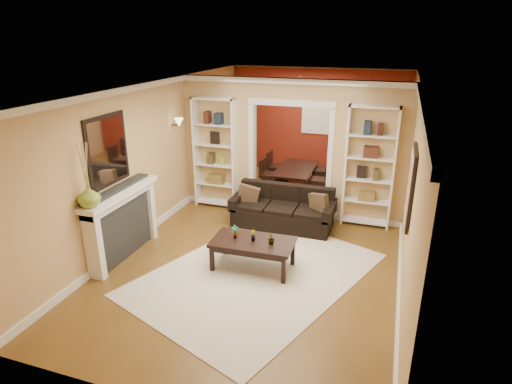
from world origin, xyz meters
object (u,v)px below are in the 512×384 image
(sofa, at_px, (283,208))
(bookshelf_left, at_px, (215,154))
(bookshelf_right, at_px, (369,168))
(coffee_table, at_px, (253,254))
(dining_table, at_px, (297,179))
(fireplace, at_px, (124,224))

(sofa, bearing_deg, bookshelf_left, 160.23)
(bookshelf_right, bearing_deg, sofa, -158.68)
(coffee_table, relative_size, dining_table, 0.85)
(sofa, distance_m, fireplace, 2.91)
(bookshelf_left, xyz_separation_m, bookshelf_right, (3.10, 0.00, 0.00))
(sofa, xyz_separation_m, dining_table, (-0.22, 2.11, -0.12))
(sofa, distance_m, dining_table, 2.12)
(bookshelf_right, bearing_deg, coffee_table, -124.18)
(fireplace, relative_size, dining_table, 1.14)
(coffee_table, height_order, dining_table, dining_table)
(bookshelf_right, bearing_deg, bookshelf_left, 180.00)
(coffee_table, bearing_deg, dining_table, 90.93)
(dining_table, bearing_deg, fireplace, 154.50)
(dining_table, bearing_deg, bookshelf_right, -131.82)
(fireplace, height_order, dining_table, fireplace)
(sofa, distance_m, coffee_table, 1.67)
(coffee_table, xyz_separation_m, dining_table, (-0.18, 3.77, 0.02))
(bookshelf_left, height_order, dining_table, bookshelf_left)
(coffee_table, bearing_deg, sofa, 86.93)
(coffee_table, height_order, fireplace, fireplace)
(dining_table, bearing_deg, bookshelf_left, 137.59)
(dining_table, bearing_deg, coffee_table, -177.19)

